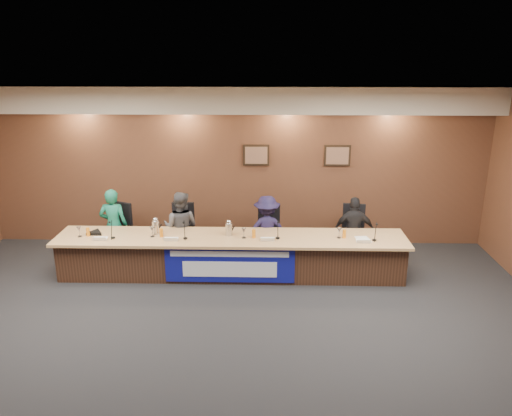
{
  "coord_description": "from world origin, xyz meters",
  "views": [
    {
      "loc": [
        0.64,
        -5.73,
        3.9
      ],
      "look_at": [
        0.43,
        2.75,
        1.15
      ],
      "focal_mm": 35.0,
      "sensor_mm": 36.0,
      "label": 1
    }
  ],
  "objects_px": {
    "carafe_left": "(156,228)",
    "panelist_c": "(267,230)",
    "panelist_a": "(114,226)",
    "panelist_d": "(354,231)",
    "panelist_b": "(181,227)",
    "dais_body": "(231,256)",
    "speakerphone": "(95,233)",
    "banner": "(230,265)",
    "office_chair_c": "(267,237)",
    "office_chair_b": "(182,236)",
    "office_chair_a": "(116,235)",
    "office_chair_d": "(353,237)",
    "carafe_mid": "(229,229)"
  },
  "relations": [
    {
      "from": "office_chair_b",
      "to": "office_chair_d",
      "type": "relative_size",
      "value": 1.0
    },
    {
      "from": "banner",
      "to": "office_chair_c",
      "type": "height_order",
      "value": "banner"
    },
    {
      "from": "panelist_d",
      "to": "carafe_left",
      "type": "bearing_deg",
      "value": 11.85
    },
    {
      "from": "carafe_mid",
      "to": "office_chair_d",
      "type": "bearing_deg",
      "value": 15.88
    },
    {
      "from": "panelist_c",
      "to": "office_chair_a",
      "type": "distance_m",
      "value": 2.87
    },
    {
      "from": "dais_body",
      "to": "panelist_b",
      "type": "bearing_deg",
      "value": 150.55
    },
    {
      "from": "office_chair_c",
      "to": "carafe_left",
      "type": "height_order",
      "value": "carafe_left"
    },
    {
      "from": "panelist_a",
      "to": "speakerphone",
      "type": "height_order",
      "value": "panelist_a"
    },
    {
      "from": "carafe_left",
      "to": "speakerphone",
      "type": "bearing_deg",
      "value": -178.81
    },
    {
      "from": "dais_body",
      "to": "speakerphone",
      "type": "bearing_deg",
      "value": 179.84
    },
    {
      "from": "panelist_b",
      "to": "speakerphone",
      "type": "relative_size",
      "value": 4.3
    },
    {
      "from": "panelist_c",
      "to": "office_chair_c",
      "type": "height_order",
      "value": "panelist_c"
    },
    {
      "from": "dais_body",
      "to": "panelist_c",
      "type": "height_order",
      "value": "panelist_c"
    },
    {
      "from": "dais_body",
      "to": "office_chair_a",
      "type": "distance_m",
      "value": 2.34
    },
    {
      "from": "panelist_d",
      "to": "office_chair_b",
      "type": "height_order",
      "value": "panelist_d"
    },
    {
      "from": "panelist_c",
      "to": "banner",
      "type": "bearing_deg",
      "value": 50.44
    },
    {
      "from": "panelist_a",
      "to": "panelist_b",
      "type": "height_order",
      "value": "panelist_a"
    },
    {
      "from": "office_chair_d",
      "to": "carafe_left",
      "type": "height_order",
      "value": "carafe_left"
    },
    {
      "from": "panelist_c",
      "to": "office_chair_b",
      "type": "relative_size",
      "value": 2.72
    },
    {
      "from": "office_chair_c",
      "to": "banner",
      "type": "bearing_deg",
      "value": -109.97
    },
    {
      "from": "office_chair_a",
      "to": "office_chair_b",
      "type": "bearing_deg",
      "value": 24.44
    },
    {
      "from": "panelist_b",
      "to": "dais_body",
      "type": "bearing_deg",
      "value": 160.01
    },
    {
      "from": "office_chair_b",
      "to": "office_chair_c",
      "type": "height_order",
      "value": "same"
    },
    {
      "from": "office_chair_b",
      "to": "carafe_mid",
      "type": "bearing_deg",
      "value": -34.04
    },
    {
      "from": "panelist_a",
      "to": "office_chair_b",
      "type": "height_order",
      "value": "panelist_a"
    },
    {
      "from": "panelist_a",
      "to": "panelist_d",
      "type": "relative_size",
      "value": 1.1
    },
    {
      "from": "carafe_left",
      "to": "panelist_c",
      "type": "bearing_deg",
      "value": 15.11
    },
    {
      "from": "speakerphone",
      "to": "panelist_b",
      "type": "bearing_deg",
      "value": 21.11
    },
    {
      "from": "banner",
      "to": "panelist_b",
      "type": "height_order",
      "value": "panelist_b"
    },
    {
      "from": "dais_body",
      "to": "carafe_mid",
      "type": "distance_m",
      "value": 0.51
    },
    {
      "from": "panelist_b",
      "to": "office_chair_b",
      "type": "relative_size",
      "value": 2.87
    },
    {
      "from": "dais_body",
      "to": "panelist_a",
      "type": "distance_m",
      "value": 2.33
    },
    {
      "from": "panelist_a",
      "to": "panelist_d",
      "type": "bearing_deg",
      "value": 179.68
    },
    {
      "from": "speakerphone",
      "to": "carafe_left",
      "type": "bearing_deg",
      "value": 1.19
    },
    {
      "from": "banner",
      "to": "panelist_a",
      "type": "bearing_deg",
      "value": 156.59
    },
    {
      "from": "banner",
      "to": "office_chair_c",
      "type": "bearing_deg",
      "value": 59.82
    },
    {
      "from": "office_chair_a",
      "to": "speakerphone",
      "type": "relative_size",
      "value": 1.5
    },
    {
      "from": "banner",
      "to": "panelist_a",
      "type": "relative_size",
      "value": 1.55
    },
    {
      "from": "dais_body",
      "to": "carafe_left",
      "type": "distance_m",
      "value": 1.42
    },
    {
      "from": "office_chair_b",
      "to": "dais_body",
      "type": "bearing_deg",
      "value": -33.32
    },
    {
      "from": "panelist_d",
      "to": "office_chair_d",
      "type": "xyz_separation_m",
      "value": [
        0.0,
        0.1,
        -0.17
      ]
    },
    {
      "from": "panelist_d",
      "to": "office_chair_c",
      "type": "bearing_deg",
      "value": -0.08
    },
    {
      "from": "banner",
      "to": "office_chair_a",
      "type": "xyz_separation_m",
      "value": [
        -2.24,
        1.07,
        0.1
      ]
    },
    {
      "from": "banner",
      "to": "panelist_c",
      "type": "xyz_separation_m",
      "value": [
        0.62,
        0.97,
        0.27
      ]
    },
    {
      "from": "banner",
      "to": "panelist_c",
      "type": "distance_m",
      "value": 1.18
    },
    {
      "from": "panelist_a",
      "to": "panelist_c",
      "type": "height_order",
      "value": "panelist_a"
    },
    {
      "from": "office_chair_c",
      "to": "panelist_d",
      "type": "bearing_deg",
      "value": 6.67
    },
    {
      "from": "office_chair_b",
      "to": "speakerphone",
      "type": "distance_m",
      "value": 1.59
    },
    {
      "from": "panelist_d",
      "to": "office_chair_d",
      "type": "bearing_deg",
      "value": -86.54
    },
    {
      "from": "panelist_c",
      "to": "office_chair_d",
      "type": "bearing_deg",
      "value": 176.66
    }
  ]
}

